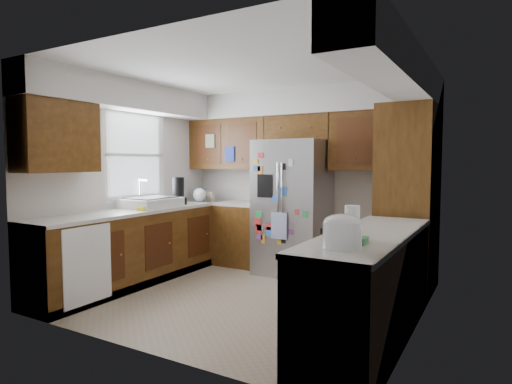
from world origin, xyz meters
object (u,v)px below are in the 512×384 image
rice_cooker (342,230)px  paper_towel (352,222)px  fridge (292,207)px  pantry (408,199)px

rice_cooker → paper_towel: 0.37m
fridge → rice_cooker: size_ratio=6.51×
fridge → paper_towel: (1.46, -2.05, 0.15)m
rice_cooker → fridge: bearing=121.8°
rice_cooker → paper_towel: paper_towel is taller
pantry → rice_cooker: (-0.00, -2.36, -0.03)m
pantry → fridge: (-1.50, 0.05, -0.17)m
rice_cooker → paper_towel: (-0.04, 0.37, 0.01)m
fridge → paper_towel: fridge is taller
fridge → rice_cooker: bearing=-58.2°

